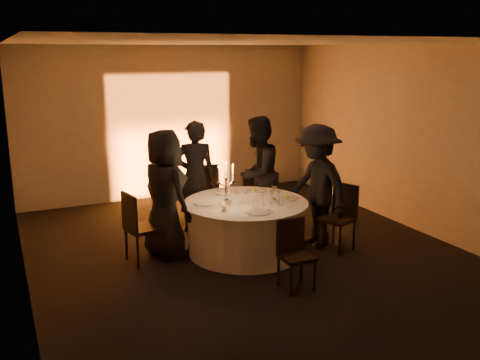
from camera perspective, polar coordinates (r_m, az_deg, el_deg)
name	(u,v)px	position (r m, az deg, el deg)	size (l,w,h in m)	color
floor	(246,252)	(7.96, 0.61, -7.68)	(7.00, 7.00, 0.00)	black
ceiling	(246,42)	(7.41, 0.67, 14.47)	(7.00, 7.00, 0.00)	silver
wall_back	(171,122)	(10.77, -7.39, 6.12)	(7.00, 7.00, 0.00)	#9E9A92
wall_front	(426,223)	(4.72, 19.18, -4.37)	(7.00, 7.00, 0.00)	#9E9A92
wall_left	(17,172)	(6.85, -22.71, 0.81)	(7.00, 7.00, 0.00)	#9E9A92
wall_right	(411,138)	(9.21, 17.81, 4.30)	(7.00, 7.00, 0.00)	#9E9A92
uplighter_fixture	(178,196)	(10.78, -6.68, -1.73)	(0.25, 0.12, 0.10)	black
banquet_table	(246,227)	(7.83, 0.61, -5.06)	(1.80, 1.80, 0.77)	black
chair_left	(138,224)	(7.53, -10.85, -4.59)	(0.52, 0.52, 1.01)	black
chair_back_left	(204,190)	(9.02, -3.87, -1.11)	(0.49, 0.49, 1.06)	black
chair_back_right	(247,193)	(9.10, 0.72, -1.39)	(0.54, 0.54, 0.94)	black
chair_right	(341,213)	(8.07, 10.69, -3.46)	(0.55, 0.55, 0.98)	black
chair_front	(294,250)	(6.71, 5.78, -7.44)	(0.39, 0.39, 0.87)	black
guest_left	(165,194)	(7.63, -8.01, -1.49)	(0.90, 0.59, 1.84)	black
guest_back_left	(195,176)	(8.67, -4.81, 0.38)	(0.66, 0.44, 1.82)	black
guest_back_right	(257,174)	(8.71, 1.86, 0.67)	(0.91, 0.71, 1.88)	black
guest_right	(317,186)	(8.08, 8.21, -0.60)	(1.19, 0.69, 1.85)	black
plate_left	(207,204)	(7.61, -3.59, -2.54)	(0.36, 0.27, 0.01)	white
plate_back_left	(227,193)	(8.14, -1.40, -1.43)	(0.36, 0.26, 0.01)	white
plate_back_right	(254,191)	(8.26, 1.55, -1.13)	(0.35, 0.28, 0.08)	white
plate_right	(287,198)	(7.88, 5.03, -1.92)	(0.36, 0.28, 0.08)	white
plate_front	(259,213)	(7.19, 2.05, -3.49)	(0.36, 0.29, 0.01)	white
coffee_cup	(224,209)	(7.28, -1.74, -3.09)	(0.11, 0.11, 0.07)	white
candelabra	(226,190)	(7.50, -1.50, -1.05)	(0.27, 0.13, 0.64)	silver
wine_glass_a	(263,195)	(7.53, 2.51, -1.66)	(0.07, 0.07, 0.19)	white
wine_glass_b	(274,189)	(7.86, 3.61, -1.01)	(0.07, 0.07, 0.19)	white
wine_glass_c	(272,194)	(7.61, 3.42, -1.50)	(0.07, 0.07, 0.19)	white
wine_glass_d	(229,193)	(7.63, -1.23, -1.44)	(0.07, 0.07, 0.19)	white
wine_glass_e	(275,191)	(7.79, 3.75, -1.16)	(0.07, 0.07, 0.19)	white
wine_glass_f	(278,194)	(7.63, 4.12, -1.47)	(0.07, 0.07, 0.19)	white
tumbler_a	(229,198)	(7.74, -1.15, -1.93)	(0.07, 0.07, 0.09)	white
tumbler_b	(256,205)	(7.41, 1.67, -2.66)	(0.07, 0.07, 0.09)	white
tumbler_c	(281,202)	(7.55, 4.43, -2.39)	(0.07, 0.07, 0.09)	white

